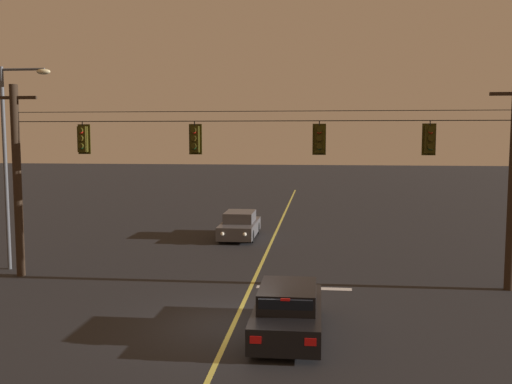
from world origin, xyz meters
TOP-DOWN VIEW (x-y plane):
  - ground_plane at (0.00, 0.00)m, footprint 180.00×180.00m
  - lane_centre_stripe at (0.00, 10.80)m, footprint 0.14×60.00m
  - stop_bar_paint at (1.90, 4.20)m, footprint 3.40×0.36m
  - signal_span_assembly at (0.00, 4.80)m, footprint 19.99×0.32m
  - traffic_light_leftmost at (-6.43, 4.78)m, footprint 0.48×0.41m
  - traffic_light_left_inner at (-2.15, 4.78)m, footprint 0.48×0.41m
  - traffic_light_centre at (2.39, 4.78)m, footprint 0.48×0.41m
  - traffic_light_right_inner at (6.24, 4.78)m, footprint 0.48×0.41m
  - car_waiting_near_lane at (1.60, -0.60)m, footprint 1.80×4.33m
  - car_oncoming_lead at (-1.80, 13.93)m, footprint 1.80×4.42m
  - street_lamp_corner at (-9.82, 5.78)m, footprint 2.11×0.30m

SIDE VIEW (x-z plane):
  - ground_plane at x=0.00m, z-range 0.00..0.00m
  - lane_centre_stripe at x=0.00m, z-range 0.00..0.01m
  - stop_bar_paint at x=1.90m, z-range 0.00..0.01m
  - car_oncoming_lead at x=-1.80m, z-range -0.05..1.34m
  - car_waiting_near_lane at x=1.60m, z-range -0.05..1.34m
  - signal_span_assembly at x=0.00m, z-range 0.15..7.51m
  - street_lamp_corner at x=-9.82m, z-range 0.81..8.95m
  - traffic_light_leftmost at x=-6.43m, z-range 4.69..5.91m
  - traffic_light_left_inner at x=-2.15m, z-range 4.69..5.91m
  - traffic_light_centre at x=2.39m, z-range 4.69..5.91m
  - traffic_light_right_inner at x=6.24m, z-range 4.69..5.91m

